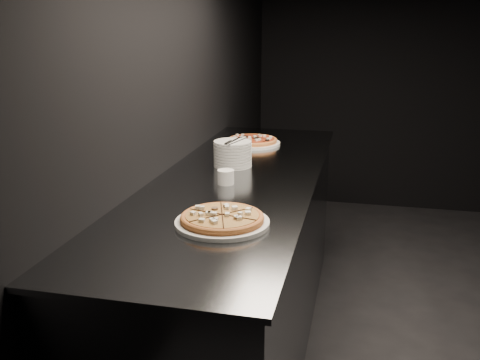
% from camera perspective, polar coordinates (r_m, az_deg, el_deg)
% --- Properties ---
extents(wall_left, '(0.02, 5.00, 2.80)m').
position_cam_1_polar(wall_left, '(2.54, -8.52, 11.36)').
color(wall_left, black).
rests_on(wall_left, floor).
extents(counter, '(0.74, 2.44, 0.92)m').
position_cam_1_polar(counter, '(2.68, -0.19, -9.09)').
color(counter, slate).
rests_on(counter, floor).
extents(pizza_mushroom, '(0.36, 0.36, 0.04)m').
position_cam_1_polar(pizza_mushroom, '(1.91, -1.91, -4.21)').
color(pizza_mushroom, white).
rests_on(pizza_mushroom, counter).
extents(pizza_tomato, '(0.36, 0.36, 0.04)m').
position_cam_1_polar(pizza_tomato, '(3.19, 1.33, 4.17)').
color(pizza_tomato, white).
rests_on(pizza_tomato, counter).
extents(plate_stack, '(0.19, 0.19, 0.13)m').
position_cam_1_polar(plate_stack, '(2.69, -0.79, 2.84)').
color(plate_stack, white).
rests_on(plate_stack, counter).
extents(cutlery, '(0.09, 0.20, 0.01)m').
position_cam_1_polar(cutlery, '(2.66, -0.71, 4.15)').
color(cutlery, silver).
rests_on(cutlery, plate_stack).
extents(ramekin, '(0.07, 0.07, 0.06)m').
position_cam_1_polar(ramekin, '(2.39, -1.53, 0.36)').
color(ramekin, silver).
rests_on(ramekin, counter).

